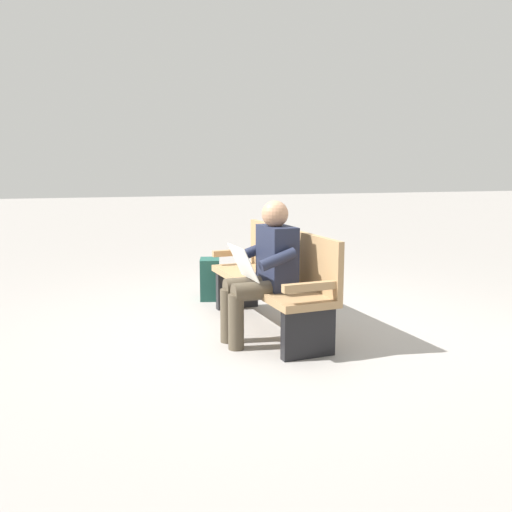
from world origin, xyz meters
The scene contains 4 objects.
ground_plane centered at (0.00, 0.00, 0.00)m, with size 40.00×40.00×0.00m, color gray.
bench_near centered at (0.01, -0.07, 0.46)m, with size 1.84×0.69×0.90m.
person_seated centered at (-0.33, 0.12, 0.63)m, with size 0.60×0.60×1.18m.
backpack centered at (1.23, 0.29, 0.22)m, with size 0.32×0.29×0.45m.
Camera 1 is at (-4.67, 1.37, 1.49)m, focal length 39.23 mm.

